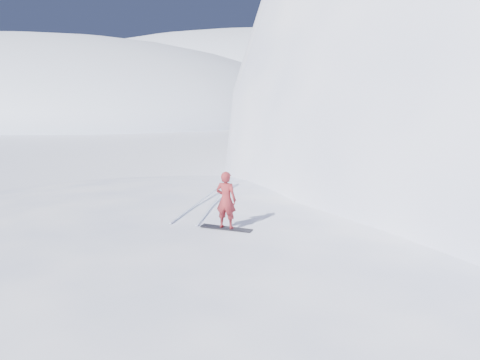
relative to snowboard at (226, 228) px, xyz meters
The scene contains 7 objects.
near_ridge 2.67m from the snowboard, ahead, with size 36.00×28.00×4.80m, color white.
far_ridge_a 90.21m from the snowboard, 140.77° to the left, with size 120.00×70.00×28.00m, color white.
far_ridge_c 114.24m from the snowboard, 110.42° to the left, with size 140.00×90.00×36.00m, color white.
wind_bumps 2.59m from the snowboard, 115.74° to the right, with size 16.00×14.40×1.00m.
snowboard is the anchor object (origin of this frame).
snowboarder 0.77m from the snowboard, ahead, with size 0.55×0.36×1.51m, color maroon.
board_tracks 3.31m from the snowboard, 121.16° to the left, with size 1.47×5.97×0.04m.
Camera 1 is at (4.44, -7.82, 6.32)m, focal length 35.00 mm.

